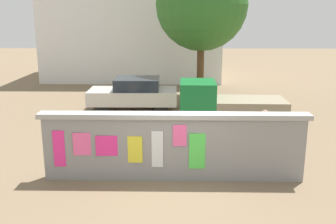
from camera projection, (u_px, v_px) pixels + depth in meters
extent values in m
plane|color=#7A664C|center=(174.00, 106.00, 17.53)|extent=(60.00, 60.00, 0.00)
cube|color=gray|center=(174.00, 149.00, 9.58)|extent=(6.48, 0.30, 1.61)
cube|color=#9F9F9F|center=(174.00, 116.00, 9.37)|extent=(6.68, 0.42, 0.12)
cube|color=#F42D8C|center=(59.00, 149.00, 9.47)|extent=(0.29, 0.03, 0.94)
cube|color=#F9599E|center=(82.00, 144.00, 9.43)|extent=(0.44, 0.04, 0.58)
cube|color=#F42D8C|center=(107.00, 146.00, 9.43)|extent=(0.54, 0.04, 0.52)
cube|color=yellow|center=(135.00, 150.00, 9.44)|extent=(0.37, 0.03, 0.69)
cube|color=silver|center=(157.00, 149.00, 9.42)|extent=(0.28, 0.02, 0.93)
cube|color=#F9599E|center=(180.00, 136.00, 9.33)|extent=(0.34, 0.02, 0.54)
cube|color=#4CD84C|center=(197.00, 151.00, 9.42)|extent=(0.40, 0.03, 0.91)
cylinder|color=black|center=(195.00, 129.00, 12.80)|extent=(0.70, 0.22, 0.70)
cylinder|color=black|center=(194.00, 119.00, 14.06)|extent=(0.70, 0.22, 0.70)
cylinder|color=black|center=(270.00, 130.00, 12.70)|extent=(0.70, 0.22, 0.70)
cylinder|color=black|center=(262.00, 119.00, 13.96)|extent=(0.70, 0.22, 0.70)
cube|color=#197233|center=(197.00, 103.00, 13.24)|extent=(1.23, 1.53, 1.50)
cube|color=gray|center=(249.00, 112.00, 13.24)|extent=(2.43, 1.55, 0.90)
cylinder|color=black|center=(102.00, 107.00, 16.08)|extent=(0.60, 0.19, 0.60)
cylinder|color=black|center=(107.00, 99.00, 17.49)|extent=(0.60, 0.19, 0.60)
cylinder|color=black|center=(161.00, 107.00, 16.06)|extent=(0.60, 0.19, 0.60)
cylinder|color=black|center=(162.00, 99.00, 17.48)|extent=(0.60, 0.19, 0.60)
cube|color=silver|center=(133.00, 96.00, 16.70)|extent=(3.82, 1.75, 0.60)
cube|color=#262D38|center=(137.00, 84.00, 16.56)|extent=(1.92, 1.56, 0.50)
cylinder|color=black|center=(168.00, 152.00, 10.85)|extent=(0.60, 0.13, 0.60)
cylinder|color=black|center=(123.00, 150.00, 10.94)|extent=(0.61, 0.15, 0.60)
cube|color=#197233|center=(145.00, 142.00, 10.83)|extent=(1.01, 0.29, 0.32)
cube|color=black|center=(138.00, 135.00, 10.80)|extent=(0.57, 0.25, 0.10)
cube|color=#262626|center=(164.00, 133.00, 10.72)|extent=(0.07, 0.56, 0.03)
cylinder|color=black|center=(100.00, 128.00, 12.93)|extent=(0.65, 0.21, 0.66)
cylinder|color=black|center=(129.00, 131.00, 12.64)|extent=(0.65, 0.21, 0.66)
cube|color=gold|center=(114.00, 125.00, 12.74)|extent=(0.93, 0.29, 0.06)
cylinder|color=gold|center=(118.00, 119.00, 12.65)|extent=(0.04, 0.04, 0.40)
cube|color=black|center=(118.00, 113.00, 12.60)|extent=(0.21, 0.13, 0.05)
cube|color=black|center=(101.00, 113.00, 12.78)|extent=(0.16, 0.43, 0.03)
cylinder|color=#3F994C|center=(263.00, 154.00, 10.36)|extent=(0.12, 0.12, 0.80)
cylinder|color=#3F994C|center=(262.00, 152.00, 10.54)|extent=(0.12, 0.12, 0.80)
cylinder|color=#D83F72|center=(264.00, 129.00, 10.27)|extent=(0.35, 0.35, 0.60)
sphere|color=#8C664C|center=(265.00, 114.00, 10.17)|extent=(0.22, 0.22, 0.22)
cylinder|color=brown|center=(200.00, 68.00, 18.73)|extent=(0.34, 0.34, 2.99)
sphere|color=#2C6524|center=(202.00, 5.00, 17.98)|extent=(4.33, 4.33, 4.33)
cube|color=white|center=(135.00, 30.00, 25.27)|extent=(10.86, 6.66, 6.15)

